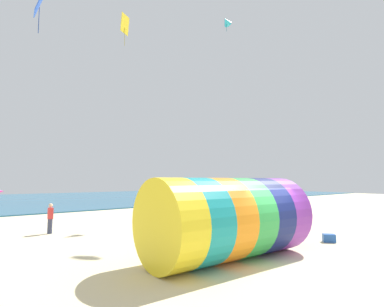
{
  "coord_description": "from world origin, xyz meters",
  "views": [
    {
      "loc": [
        -9.06,
        -6.08,
        2.78
      ],
      "look_at": [
        -1.05,
        3.31,
        3.89
      ],
      "focal_mm": 28.0,
      "sensor_mm": 36.0,
      "label": 1
    }
  ],
  "objects_px": {
    "giant_inflatable_tube": "(229,218)",
    "cooler_box": "(329,238)",
    "kite_yellow_diamond": "(125,24)",
    "bystander_near_water": "(50,218)",
    "kite_cyan_delta": "(226,21)",
    "kite_blue_diamond": "(40,3)",
    "kite_handler": "(296,223)",
    "bystander_mid_beach": "(199,213)"
  },
  "relations": [
    {
      "from": "bystander_near_water",
      "to": "giant_inflatable_tube",
      "type": "bearing_deg",
      "value": -70.62
    },
    {
      "from": "kite_blue_diamond",
      "to": "kite_yellow_diamond",
      "type": "height_order",
      "value": "kite_yellow_diamond"
    },
    {
      "from": "kite_handler",
      "to": "bystander_mid_beach",
      "type": "height_order",
      "value": "kite_handler"
    },
    {
      "from": "giant_inflatable_tube",
      "to": "kite_handler",
      "type": "relative_size",
      "value": 3.88
    },
    {
      "from": "kite_cyan_delta",
      "to": "kite_yellow_diamond",
      "type": "bearing_deg",
      "value": 139.6
    },
    {
      "from": "kite_cyan_delta",
      "to": "bystander_near_water",
      "type": "xyz_separation_m",
      "value": [
        -13.79,
        -0.07,
        -15.8
      ]
    },
    {
      "from": "kite_blue_diamond",
      "to": "bystander_mid_beach",
      "type": "relative_size",
      "value": 1.28
    },
    {
      "from": "kite_yellow_diamond",
      "to": "kite_handler",
      "type": "bearing_deg",
      "value": -86.66
    },
    {
      "from": "kite_blue_diamond",
      "to": "kite_cyan_delta",
      "type": "bearing_deg",
      "value": 10.94
    },
    {
      "from": "kite_yellow_diamond",
      "to": "cooler_box",
      "type": "relative_size",
      "value": 5.31
    },
    {
      "from": "bystander_mid_beach",
      "to": "cooler_box",
      "type": "relative_size",
      "value": 3.0
    },
    {
      "from": "kite_cyan_delta",
      "to": "bystander_near_water",
      "type": "distance_m",
      "value": 20.97
    },
    {
      "from": "kite_blue_diamond",
      "to": "cooler_box",
      "type": "bearing_deg",
      "value": -35.51
    },
    {
      "from": "kite_handler",
      "to": "kite_cyan_delta",
      "type": "height_order",
      "value": "kite_cyan_delta"
    },
    {
      "from": "giant_inflatable_tube",
      "to": "kite_yellow_diamond",
      "type": "xyz_separation_m",
      "value": [
        3.69,
        15.37,
        14.88
      ]
    },
    {
      "from": "kite_blue_diamond",
      "to": "kite_yellow_diamond",
      "type": "distance_m",
      "value": 13.53
    },
    {
      "from": "giant_inflatable_tube",
      "to": "cooler_box",
      "type": "relative_size",
      "value": 12.08
    },
    {
      "from": "giant_inflatable_tube",
      "to": "bystander_mid_beach",
      "type": "bearing_deg",
      "value": 55.9
    },
    {
      "from": "kite_yellow_diamond",
      "to": "bystander_near_water",
      "type": "distance_m",
      "value": 18.01
    },
    {
      "from": "kite_cyan_delta",
      "to": "kite_blue_diamond",
      "type": "distance_m",
      "value": 16.78
    },
    {
      "from": "bystander_near_water",
      "to": "bystander_mid_beach",
      "type": "distance_m",
      "value": 8.37
    },
    {
      "from": "kite_handler",
      "to": "bystander_near_water",
      "type": "height_order",
      "value": "kite_handler"
    },
    {
      "from": "kite_cyan_delta",
      "to": "kite_handler",
      "type": "bearing_deg",
      "value": -121.38
    },
    {
      "from": "giant_inflatable_tube",
      "to": "kite_handler",
      "type": "bearing_deg",
      "value": 0.75
    },
    {
      "from": "kite_handler",
      "to": "kite_blue_diamond",
      "type": "height_order",
      "value": "kite_blue_diamond"
    },
    {
      "from": "kite_cyan_delta",
      "to": "bystander_mid_beach",
      "type": "xyz_separation_m",
      "value": [
        -5.96,
        -3.05,
        -15.81
      ]
    },
    {
      "from": "bystander_near_water",
      "to": "cooler_box",
      "type": "relative_size",
      "value": 3.03
    },
    {
      "from": "giant_inflatable_tube",
      "to": "kite_handler",
      "type": "height_order",
      "value": "giant_inflatable_tube"
    },
    {
      "from": "kite_handler",
      "to": "kite_yellow_diamond",
      "type": "distance_m",
      "value": 21.8
    },
    {
      "from": "kite_cyan_delta",
      "to": "kite_yellow_diamond",
      "type": "xyz_separation_m",
      "value": [
        -6.73,
        5.73,
        -0.28
      ]
    },
    {
      "from": "kite_yellow_diamond",
      "to": "cooler_box",
      "type": "xyz_separation_m",
      "value": [
        1.94,
        -16.29,
        -16.13
      ]
    },
    {
      "from": "cooler_box",
      "to": "kite_cyan_delta",
      "type": "bearing_deg",
      "value": 65.57
    },
    {
      "from": "giant_inflatable_tube",
      "to": "cooler_box",
      "type": "xyz_separation_m",
      "value": [
        5.63,
        -0.92,
        -1.26
      ]
    },
    {
      "from": "giant_inflatable_tube",
      "to": "cooler_box",
      "type": "distance_m",
      "value": 5.84
    },
    {
      "from": "kite_yellow_diamond",
      "to": "bystander_mid_beach",
      "type": "xyz_separation_m",
      "value": [
        0.78,
        -8.78,
        -15.53
      ]
    },
    {
      "from": "kite_blue_diamond",
      "to": "cooler_box",
      "type": "xyz_separation_m",
      "value": [
        10.61,
        -7.57,
        -10.48
      ]
    },
    {
      "from": "giant_inflatable_tube",
      "to": "bystander_mid_beach",
      "type": "height_order",
      "value": "giant_inflatable_tube"
    },
    {
      "from": "giant_inflatable_tube",
      "to": "kite_cyan_delta",
      "type": "relative_size",
      "value": 4.65
    },
    {
      "from": "bystander_near_water",
      "to": "kite_blue_diamond",
      "type": "bearing_deg",
      "value": -119.15
    },
    {
      "from": "kite_yellow_diamond",
      "to": "bystander_near_water",
      "type": "xyz_separation_m",
      "value": [
        -7.05,
        -5.8,
        -15.52
      ]
    },
    {
      "from": "kite_handler",
      "to": "cooler_box",
      "type": "xyz_separation_m",
      "value": [
        1.05,
        -0.98,
        -0.64
      ]
    },
    {
      "from": "kite_cyan_delta",
      "to": "bystander_mid_beach",
      "type": "bearing_deg",
      "value": -152.92
    }
  ]
}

